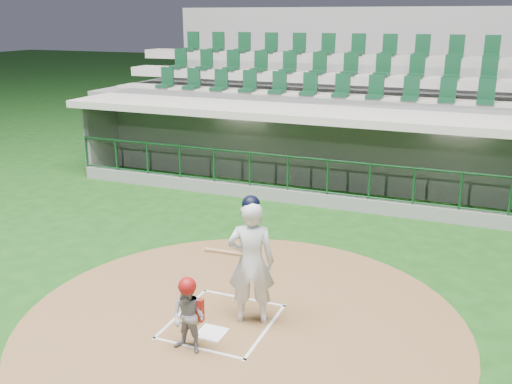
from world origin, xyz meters
TOP-DOWN VIEW (x-y plane):
  - ground at (0.00, 0.00)m, footprint 120.00×120.00m
  - dirt_circle at (0.30, -0.20)m, footprint 7.20×7.20m
  - home_plate at (0.00, -0.70)m, footprint 0.43×0.43m
  - batter_box_chalk at (0.00, -0.30)m, footprint 1.55×1.80m
  - dugout_structure at (0.15, 7.83)m, footprint 16.40×3.70m
  - seating_deck at (0.00, 10.91)m, footprint 17.00×6.72m
  - batter at (0.41, -0.09)m, footprint 0.97×0.99m
  - catcher at (-0.09, -1.23)m, footprint 0.57×0.46m

SIDE VIEW (x-z plane):
  - ground at x=0.00m, z-range 0.00..0.00m
  - dirt_circle at x=0.30m, z-range 0.00..0.01m
  - batter_box_chalk at x=0.00m, z-range 0.01..0.02m
  - home_plate at x=0.00m, z-range 0.01..0.03m
  - catcher at x=-0.09m, z-range 0.01..1.18m
  - dugout_structure at x=0.15m, z-range -0.54..2.46m
  - batter at x=0.41m, z-range 0.00..2.12m
  - seating_deck at x=0.00m, z-range -1.15..4.00m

